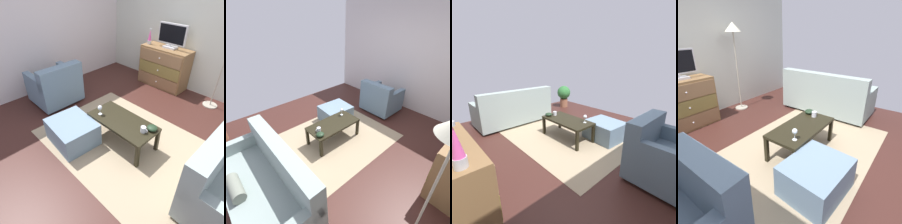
{
  "view_description": "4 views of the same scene",
  "coord_description": "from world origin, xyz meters",
  "views": [
    {
      "loc": [
        1.69,
        -1.95,
        2.23
      ],
      "look_at": [
        -0.08,
        -0.21,
        0.46
      ],
      "focal_mm": 31.7,
      "sensor_mm": 36.0,
      "label": 1
    },
    {
      "loc": [
        1.93,
        1.95,
        2.39
      ],
      "look_at": [
        -0.0,
        -0.21,
        0.63
      ],
      "focal_mm": 26.84,
      "sensor_mm": 36.0,
      "label": 2
    },
    {
      "loc": [
        -2.12,
        1.95,
        1.58
      ],
      "look_at": [
        0.07,
        -0.06,
        0.62
      ],
      "focal_mm": 26.24,
      "sensor_mm": 36.0,
      "label": 3
    },
    {
      "loc": [
        -1.81,
        -1.46,
        1.66
      ],
      "look_at": [
        -0.05,
        -0.14,
        0.68
      ],
      "focal_mm": 29.53,
      "sensor_mm": 36.0,
      "label": 4
    }
  ],
  "objects": [
    {
      "name": "wine_glass",
      "position": [
        -0.22,
        -0.34,
        0.53
      ],
      "size": [
        0.07,
        0.07,
        0.16
      ],
      "color": "silver",
      "rests_on": "coffee_table"
    },
    {
      "name": "coffee_table",
      "position": [
        0.14,
        -0.21,
        0.36
      ],
      "size": [
        1.05,
        0.52,
        0.41
      ],
      "color": "black",
      "rests_on": "ground_plane"
    },
    {
      "name": "couch_large",
      "position": [
        1.69,
        0.18,
        0.34
      ],
      "size": [
        0.85,
        1.82,
        0.89
      ],
      "color": "#332319",
      "rests_on": "ground_plane"
    },
    {
      "name": "wall_plain_left",
      "position": [
        -2.36,
        0.0,
        1.39
      ],
      "size": [
        0.12,
        4.85,
        2.77
      ],
      "primitive_type": "cube",
      "color": "silver",
      "rests_on": "ground_plane"
    },
    {
      "name": "ottoman",
      "position": [
        -0.4,
        -0.76,
        0.19
      ],
      "size": [
        0.74,
        0.65,
        0.38
      ],
      "primitive_type": "cube",
      "rotation": [
        0.0,
        0.0,
        -0.07
      ],
      "color": "slate",
      "rests_on": "ground_plane"
    },
    {
      "name": "area_rug",
      "position": [
        0.2,
        -0.2,
        0.0
      ],
      "size": [
        2.6,
        1.9,
        0.01
      ],
      "primitive_type": "cube",
      "color": "#9C886B",
      "rests_on": "ground_plane"
    },
    {
      "name": "armchair",
      "position": [
        -1.61,
        -0.3,
        0.35
      ],
      "size": [
        0.8,
        0.86,
        0.84
      ],
      "color": "#332319",
      "rests_on": "ground_plane"
    },
    {
      "name": "mug",
      "position": [
        0.51,
        -0.19,
        0.45
      ],
      "size": [
        0.11,
        0.08,
        0.08
      ],
      "color": "silver",
      "rests_on": "coffee_table"
    },
    {
      "name": "ground_plane",
      "position": [
        0.0,
        0.0,
        -0.03
      ],
      "size": [
        5.21,
        4.85,
        0.05
      ],
      "primitive_type": "cube",
      "color": "#3C1F1A"
    },
    {
      "name": "bowl_decorative",
      "position": [
        0.57,
        -0.07,
        0.44
      ],
      "size": [
        0.15,
        0.15,
        0.07
      ],
      "primitive_type": "ellipsoid",
      "color": "#1C2F1C",
      "rests_on": "coffee_table"
    }
  ]
}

